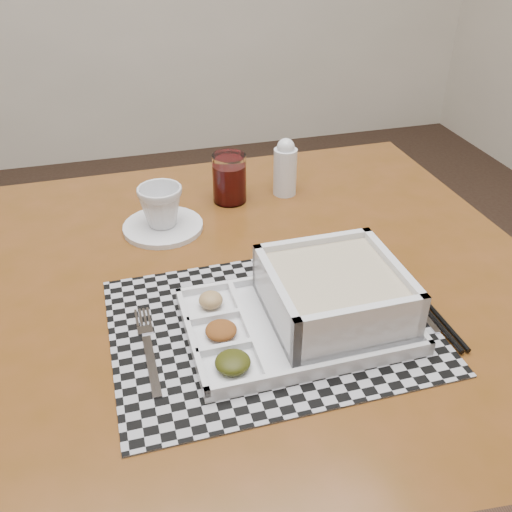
# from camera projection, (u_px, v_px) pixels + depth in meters

# --- Properties ---
(dining_table) EXTENTS (0.99, 0.99, 0.74)m
(dining_table) POSITION_uv_depth(u_px,v_px,m) (258.00, 318.00, 0.97)
(dining_table) COLOR #56330F
(dining_table) RESTS_ON ground
(placemat) EXTENTS (0.46, 0.35, 0.00)m
(placemat) POSITION_uv_depth(u_px,v_px,m) (271.00, 325.00, 0.84)
(placemat) COLOR #97979E
(placemat) RESTS_ON dining_table
(serving_tray) EXTENTS (0.32, 0.22, 0.09)m
(serving_tray) POSITION_uv_depth(u_px,v_px,m) (322.00, 302.00, 0.83)
(serving_tray) COLOR silver
(serving_tray) RESTS_ON placemat
(fork) EXTENTS (0.02, 0.19, 0.00)m
(fork) POSITION_uv_depth(u_px,v_px,m) (148.00, 347.00, 0.79)
(fork) COLOR silver
(fork) RESTS_ON placemat
(spoon) EXTENTS (0.04, 0.18, 0.01)m
(spoon) POSITION_uv_depth(u_px,v_px,m) (394.00, 279.00, 0.93)
(spoon) COLOR silver
(spoon) RESTS_ON placemat
(chopsticks) EXTENTS (0.02, 0.24, 0.01)m
(chopsticks) POSITION_uv_depth(u_px,v_px,m) (422.00, 300.00, 0.88)
(chopsticks) COLOR black
(chopsticks) RESTS_ON placemat
(saucer) EXTENTS (0.15, 0.15, 0.01)m
(saucer) POSITION_uv_depth(u_px,v_px,m) (163.00, 227.00, 1.07)
(saucer) COLOR silver
(saucer) RESTS_ON dining_table
(cup) EXTENTS (0.09, 0.09, 0.08)m
(cup) POSITION_uv_depth(u_px,v_px,m) (161.00, 206.00, 1.05)
(cup) COLOR silver
(cup) RESTS_ON saucer
(juice_glass) EXTENTS (0.07, 0.07, 0.10)m
(juice_glass) POSITION_uv_depth(u_px,v_px,m) (229.00, 180.00, 1.15)
(juice_glass) COLOR white
(juice_glass) RESTS_ON dining_table
(creamer_bottle) EXTENTS (0.05, 0.05, 0.12)m
(creamer_bottle) POSITION_uv_depth(u_px,v_px,m) (285.00, 168.00, 1.17)
(creamer_bottle) COLOR silver
(creamer_bottle) RESTS_ON dining_table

